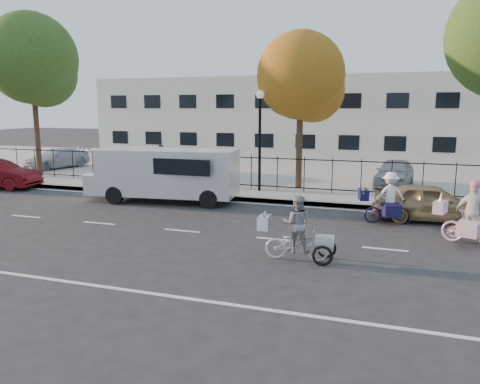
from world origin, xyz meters
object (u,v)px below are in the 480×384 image
at_px(lot_car_c, 194,164).
at_px(lot_car_b, 172,164).
at_px(lamppost, 260,123).
at_px(unicorn_bike, 471,221).
at_px(zebra_trike, 297,235).
at_px(lot_car_a, 57,158).
at_px(lot_car_d, 395,173).
at_px(bull_bike, 389,203).
at_px(pedestrian, 161,165).
at_px(white_van, 166,173).
at_px(gold_sedan, 431,202).

bearing_deg(lot_car_c, lot_car_b, 164.14).
relative_size(lamppost, unicorn_bike, 2.34).
bearing_deg(zebra_trike, lot_car_c, 29.45).
distance_m(lot_car_a, lot_car_d, 19.38).
bearing_deg(unicorn_bike, bull_bike, 70.00).
distance_m(pedestrian, lot_car_b, 2.98).
bearing_deg(pedestrian, unicorn_bike, 144.60).
bearing_deg(lot_car_c, lamppost, -51.74).
height_order(lamppost, bull_bike, lamppost).
distance_m(bull_bike, lot_car_a, 20.63).
bearing_deg(lot_car_c, white_van, -95.24).
distance_m(unicorn_bike, lot_car_b, 15.79).
height_order(zebra_trike, unicorn_bike, unicorn_bike).
xyz_separation_m(lamppost, lot_car_b, (-5.67, 2.84, -2.31)).
xyz_separation_m(lamppost, bull_bike, (5.50, -3.76, -2.43)).
xyz_separation_m(bull_bike, lot_car_a, (-19.27, 7.36, 0.06)).
distance_m(zebra_trike, white_van, 8.63).
relative_size(lamppost, bull_bike, 2.30).
relative_size(gold_sedan, lot_car_c, 0.90).
relative_size(lot_car_a, lot_car_c, 0.97).
xyz_separation_m(lamppost, lot_car_d, (5.60, 3.16, -2.33)).
distance_m(bull_bike, gold_sedan, 1.52).
distance_m(lamppost, lot_car_a, 14.43).
relative_size(unicorn_bike, gold_sedan, 0.49).
bearing_deg(lot_car_c, bull_bike, -52.44).
bearing_deg(lot_car_b, bull_bike, -13.07).
height_order(gold_sedan, lot_car_c, lot_car_c).
bearing_deg(lamppost, zebra_trike, -67.86).
bearing_deg(lot_car_d, bull_bike, -83.74).
relative_size(lamppost, gold_sedan, 1.16).
xyz_separation_m(white_van, lot_car_a, (-10.68, 6.41, -0.43)).
bearing_deg(unicorn_bike, white_van, 95.19).
relative_size(unicorn_bike, lot_car_a, 0.46).
bearing_deg(lot_car_b, gold_sedan, -7.56).
height_order(lot_car_a, lot_car_d, lot_car_d).
relative_size(lot_car_b, lot_car_c, 1.13).
height_order(lamppost, lot_car_a, lamppost).
bearing_deg(gold_sedan, pedestrian, 71.70).
bearing_deg(lot_car_a, pedestrian, -6.64).
xyz_separation_m(pedestrian, lot_car_c, (0.37, 2.90, -0.27)).
bearing_deg(pedestrian, white_van, 110.21).
xyz_separation_m(zebra_trike, lot_car_c, (-7.88, 11.33, 0.20)).
xyz_separation_m(bull_bike, pedestrian, (-10.32, 3.76, 0.43)).
height_order(lamppost, lot_car_c, lamppost).
xyz_separation_m(lot_car_a, lot_car_b, (8.11, -0.75, 0.06)).
bearing_deg(lamppost, lot_car_d, 29.40).
bearing_deg(lot_car_b, zebra_trike, -33.57).
xyz_separation_m(white_van, lot_car_d, (8.70, 5.97, -0.39)).
bearing_deg(lot_car_a, gold_sedan, -2.51).
bearing_deg(lamppost, lot_car_c, 146.90).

